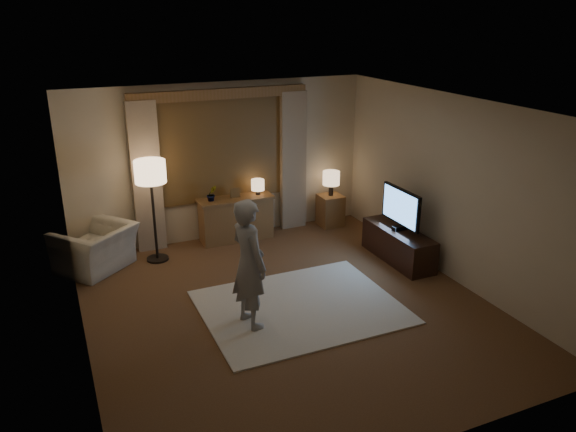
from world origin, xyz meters
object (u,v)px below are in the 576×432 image
armchair (96,249)px  tv_stand (398,245)px  side_table (330,210)px  sideboard (236,220)px  person (249,264)px

armchair → tv_stand: 4.57m
side_table → tv_stand: 1.78m
sideboard → armchair: sideboard is taller
tv_stand → armchair: bearing=160.4°
armchair → side_table: armchair is taller
tv_stand → person: (-2.75, -0.88, 0.58)m
sideboard → tv_stand: size_ratio=0.86×
armchair → tv_stand: armchair is taller
sideboard → tv_stand: 2.71m
side_table → tv_stand: side_table is taller
sideboard → person: bearing=-105.4°
side_table → person: person is taller
sideboard → side_table: sideboard is taller
armchair → side_table: size_ratio=1.83×
armchair → person: bearing=82.2°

